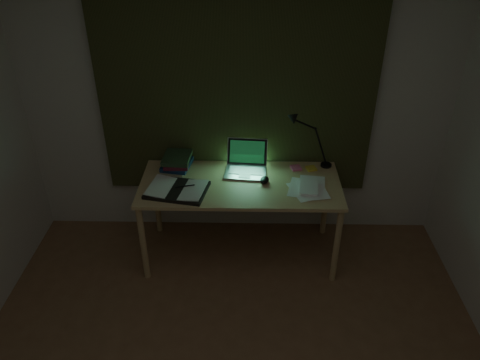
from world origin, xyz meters
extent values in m
cube|color=beige|center=(0.00, 2.00, 1.25)|extent=(3.50, 0.00, 2.50)
cube|color=#2E3319|center=(0.00, 1.96, 1.45)|extent=(2.20, 0.06, 2.00)
ellipsoid|color=black|center=(0.23, 1.59, 0.74)|extent=(0.08, 0.12, 0.04)
cube|color=yellow|center=(0.62, 1.80, 0.73)|extent=(0.10, 0.10, 0.02)
cube|color=pink|center=(0.49, 1.80, 0.73)|extent=(0.10, 0.10, 0.02)
camera|label=1|loc=(0.10, -1.53, 2.68)|focal=35.00mm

